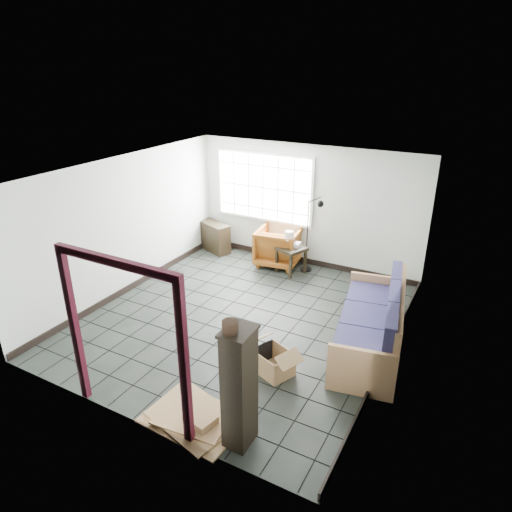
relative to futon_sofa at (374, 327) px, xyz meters
The scene contains 15 objects.
ground 2.27m from the futon_sofa, behind, with size 5.50×5.50×0.00m, color black.
room_shell 2.58m from the futon_sofa, behind, with size 5.02×5.52×2.61m.
window_panel 4.25m from the futon_sofa, 142.35° to the left, with size 2.32×0.08×1.52m.
doorway_trim 3.80m from the futon_sofa, 127.35° to the right, with size 1.80×0.08×2.20m.
futon_sofa is the anchor object (origin of this frame).
armchair 3.47m from the futon_sofa, 140.92° to the left, with size 0.89×0.83×0.91m, color maroon.
side_table 2.98m from the futon_sofa, 139.78° to the left, with size 0.68×0.68×0.58m.
table_lamp 3.02m from the futon_sofa, 140.88° to the left, with size 0.25×0.25×0.36m.
projector 3.01m from the futon_sofa, 138.49° to the left, with size 0.26×0.20×0.09m.
floor_lamp 2.94m from the futon_sofa, 131.37° to the left, with size 0.50×0.32×1.65m.
console_shelf 4.89m from the futon_sofa, 153.44° to the left, with size 0.93×0.64×0.68m.
tall_shelf 2.78m from the futon_sofa, 108.20° to the right, with size 0.33×0.43×1.54m.
pot 3.09m from the futon_sofa, 108.75° to the right, with size 0.19×0.19×0.13m.
open_box 1.69m from the futon_sofa, 130.82° to the right, with size 0.93×0.69×0.47m.
cardboard_pile 3.03m from the futon_sofa, 120.23° to the right, with size 1.27×1.04×0.18m.
Camera 1 is at (3.48, -5.91, 4.15)m, focal length 32.00 mm.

